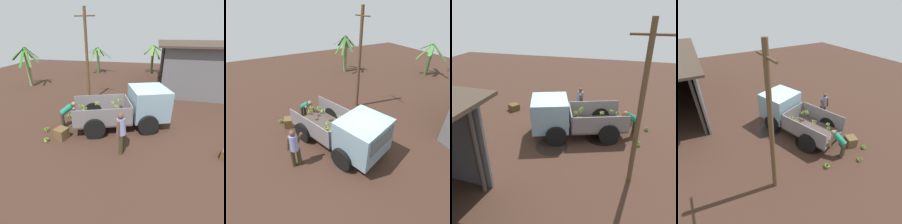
# 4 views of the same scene
# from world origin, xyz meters

# --- Properties ---
(ground) EXTENTS (36.00, 36.00, 0.00)m
(ground) POSITION_xyz_m (0.00, 0.00, 0.00)
(ground) COLOR #3D281E
(mud_patch_0) EXTENTS (1.60, 1.60, 0.01)m
(mud_patch_0) POSITION_xyz_m (-2.34, -0.37, 0.00)
(mud_patch_0) COLOR black
(mud_patch_0) RESTS_ON ground
(mud_patch_1) EXTENTS (1.44, 1.44, 0.01)m
(mud_patch_1) POSITION_xyz_m (-0.25, 1.04, 0.00)
(mud_patch_1) COLOR black
(mud_patch_1) RESTS_ON ground
(cargo_truck) EXTENTS (4.72, 3.13, 1.89)m
(cargo_truck) POSITION_xyz_m (-0.30, -0.08, 1.03)
(cargo_truck) COLOR #4F403B
(cargo_truck) RESTS_ON ground
(utility_pole) EXTENTS (1.18, 0.17, 5.45)m
(utility_pole) POSITION_xyz_m (-3.60, 2.29, 2.81)
(utility_pole) COLOR brown
(utility_pole) RESTS_ON ground
(person_foreground_visitor) EXTENTS (0.42, 0.70, 1.68)m
(person_foreground_visitor) POSITION_xyz_m (-0.80, -2.40, 0.93)
(person_foreground_visitor) COLOR #332F1A
(person_foreground_visitor) RESTS_ON ground
(person_worker_loading) EXTENTS (0.84, 0.75, 1.28)m
(person_worker_loading) POSITION_xyz_m (-3.63, -0.97, 0.76)
(person_worker_loading) COLOR #3A3226
(person_worker_loading) RESTS_ON ground
(banana_bunch_on_ground_0) EXTENTS (0.23, 0.23, 0.19)m
(banana_bunch_on_ground_0) POSITION_xyz_m (-4.45, -1.55, 0.10)
(banana_bunch_on_ground_0) COLOR brown
(banana_bunch_on_ground_0) RESTS_ON ground
(banana_bunch_on_ground_1) EXTENTS (0.26, 0.26, 0.20)m
(banana_bunch_on_ground_1) POSITION_xyz_m (-3.98, -0.04, 0.11)
(banana_bunch_on_ground_1) COLOR #48412E
(banana_bunch_on_ground_1) RESTS_ON ground
(banana_bunch_on_ground_2) EXTENTS (0.23, 0.22, 0.18)m
(banana_bunch_on_ground_2) POSITION_xyz_m (-4.01, -2.35, 0.10)
(banana_bunch_on_ground_2) COLOR #4D4532
(banana_bunch_on_ground_2) RESTS_ON ground
(wooden_crate_0) EXTENTS (0.62, 0.62, 0.49)m
(wooden_crate_0) POSITION_xyz_m (-3.47, -1.98, 0.24)
(wooden_crate_0) COLOR brown
(wooden_crate_0) RESTS_ON ground
(wooden_crate_1) EXTENTS (0.71, 0.71, 0.37)m
(wooden_crate_1) POSITION_xyz_m (3.16, -2.09, 0.18)
(wooden_crate_1) COLOR #533C1F
(wooden_crate_1) RESTS_ON ground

